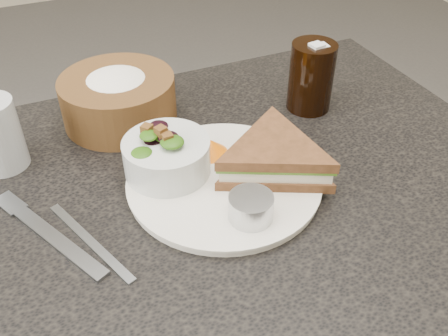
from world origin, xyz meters
TOP-DOWN VIEW (x-y plane):
  - dinner_plate at (0.05, 0.01)m, footprint 0.27×0.27m
  - sandwich at (0.12, 0.00)m, footprint 0.25×0.25m
  - salad_bowl at (-0.01, 0.06)m, footprint 0.15×0.15m
  - dressing_ramekin at (0.05, -0.07)m, footprint 0.06×0.06m
  - orange_wedge at (0.06, 0.08)m, footprint 0.07×0.07m
  - fork at (-0.18, 0.00)m, footprint 0.10×0.18m
  - knife at (-0.14, -0.02)m, footprint 0.07×0.17m
  - bread_basket at (-0.04, 0.24)m, footprint 0.23×0.23m
  - cola_glass at (0.27, 0.15)m, footprint 0.10×0.10m

SIDE VIEW (x-z plane):
  - knife at x=-0.14m, z-range 0.75..0.75m
  - fork at x=-0.18m, z-range 0.75..0.76m
  - dinner_plate at x=0.05m, z-range 0.75..0.76m
  - orange_wedge at x=0.06m, z-range 0.76..0.79m
  - dressing_ramekin at x=0.05m, z-range 0.76..0.80m
  - sandwich at x=0.12m, z-range 0.76..0.81m
  - salad_bowl at x=-0.01m, z-range 0.76..0.83m
  - bread_basket at x=-0.04m, z-range 0.75..0.85m
  - cola_glass at x=0.27m, z-range 0.75..0.88m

